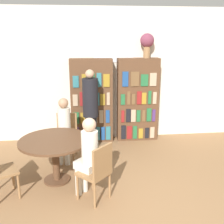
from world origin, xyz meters
TOP-DOWN VIEW (x-y plane):
  - wall_back at (0.00, 3.26)m, footprint 6.40×0.07m
  - bookshelf_left at (-0.53, 3.06)m, footprint 0.94×0.34m
  - bookshelf_right at (0.53, 3.06)m, footprint 0.94×0.34m
  - flower_vase at (0.71, 3.07)m, footprint 0.30×0.30m
  - reading_table at (-1.19, 1.30)m, footprint 1.16×1.16m
  - chair_left_side at (-1.07, 2.21)m, footprint 0.45×0.45m
  - chair_far_side at (-0.53, 0.66)m, footprint 0.57×0.57m
  - seated_reader_left at (-1.09, 2.03)m, footprint 0.28×0.37m
  - seated_reader_right at (-0.66, 0.79)m, footprint 0.40×0.40m
  - librarian_standing at (-0.57, 2.56)m, footprint 0.33×0.60m

SIDE VIEW (x-z plane):
  - chair_left_side at x=-1.07m, z-range 0.05..0.95m
  - chair_far_side at x=-0.53m, z-range 0.05..0.95m
  - reading_table at x=-1.19m, z-range 0.24..0.99m
  - seated_reader_left at x=-1.09m, z-range 0.08..1.34m
  - seated_reader_right at x=-0.66m, z-range 0.09..1.35m
  - bookshelf_left at x=-0.53m, z-range 0.00..1.90m
  - bookshelf_right at x=0.53m, z-range 0.00..1.90m
  - librarian_standing at x=-0.57m, z-range 0.20..1.93m
  - wall_back at x=0.00m, z-range 0.01..3.01m
  - flower_vase at x=0.71m, z-range 1.98..2.51m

